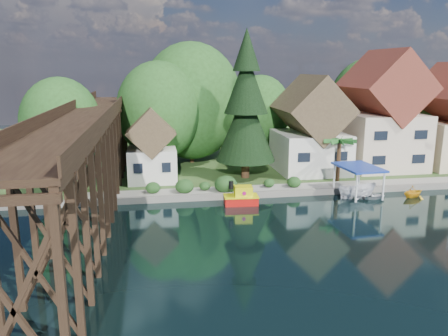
{
  "coord_description": "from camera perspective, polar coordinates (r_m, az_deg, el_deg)",
  "views": [
    {
      "loc": [
        -10.75,
        -31.33,
        12.24
      ],
      "look_at": [
        -4.67,
        6.0,
        3.54
      ],
      "focal_mm": 35.0,
      "sensor_mm": 36.0,
      "label": 1
    }
  ],
  "objects": [
    {
      "name": "bank",
      "position": [
        67.29,
        0.09,
        2.69
      ],
      "size": [
        140.0,
        52.0,
        0.5
      ],
      "primitive_type": "cube",
      "color": "#2F471C",
      "rests_on": "ground"
    },
    {
      "name": "palm_tree",
      "position": [
        47.16,
        14.86,
        3.29
      ],
      "size": [
        4.25,
        4.25,
        4.78
      ],
      "color": "#382314",
      "rests_on": "bank"
    },
    {
      "name": "house_center",
      "position": [
        55.11,
        19.96,
        6.12
      ],
      "size": [
        8.65,
        9.18,
        13.89
      ],
      "color": "beige",
      "rests_on": "bank"
    },
    {
      "name": "shrubs",
      "position": [
        42.5,
        -0.62,
        -2.05
      ],
      "size": [
        15.76,
        2.47,
        1.7
      ],
      "color": "#143915",
      "rests_on": "bank"
    },
    {
      "name": "boat_white_a",
      "position": [
        44.21,
        18.12,
        -3.3
      ],
      "size": [
        4.08,
        3.5,
        0.71
      ],
      "primitive_type": "imported",
      "rotation": [
        0.0,
        0.0,
        1.21
      ],
      "color": "white",
      "rests_on": "ground"
    },
    {
      "name": "trestle_bridge",
      "position": [
        37.52,
        -17.14,
        1.79
      ],
      "size": [
        4.12,
        44.18,
        9.3
      ],
      "color": "black",
      "rests_on": "ground"
    },
    {
      "name": "promenade",
      "position": [
        45.48,
        12.71,
        -2.29
      ],
      "size": [
        50.0,
        2.6,
        0.06
      ],
      "primitive_type": "cube",
      "color": "gray",
      "rests_on": "bank"
    },
    {
      "name": "conifer",
      "position": [
        46.69,
        2.9,
        7.85
      ],
      "size": [
        6.4,
        6.4,
        15.77
      ],
      "color": "#382314",
      "rests_on": "bank"
    },
    {
      "name": "seawall",
      "position": [
        43.67,
        10.88,
        -3.14
      ],
      "size": [
        60.0,
        0.4,
        0.62
      ],
      "primitive_type": "cube",
      "color": "slate",
      "rests_on": "ground"
    },
    {
      "name": "boat_canopy",
      "position": [
        43.68,
        17.05,
        -2.07
      ],
      "size": [
        4.03,
        5.1,
        3.14
      ],
      "color": "white",
      "rests_on": "ground"
    },
    {
      "name": "house_left",
      "position": [
        51.05,
        11.23,
        4.71
      ],
      "size": [
        7.64,
        8.64,
        11.02
      ],
      "color": "silver",
      "rests_on": "bank"
    },
    {
      "name": "tugboat",
      "position": [
        40.06,
        2.29,
        -3.83
      ],
      "size": [
        3.22,
        1.9,
        2.27
      ],
      "color": "#BA100C",
      "rests_on": "ground"
    },
    {
      "name": "shed",
      "position": [
        46.6,
        -9.42,
        2.38
      ],
      "size": [
        5.09,
        5.4,
        7.85
      ],
      "color": "silver",
      "rests_on": "bank"
    },
    {
      "name": "ground",
      "position": [
        35.32,
        9.15,
        -7.49
      ],
      "size": [
        140.0,
        140.0,
        0.0
      ],
      "primitive_type": "plane",
      "color": "black",
      "rests_on": "ground"
    },
    {
      "name": "bg_trees",
      "position": [
        54.11,
        3.35,
        7.68
      ],
      "size": [
        49.9,
        13.3,
        10.57
      ],
      "color": "#382314",
      "rests_on": "bank"
    },
    {
      "name": "boat_yellow",
      "position": [
        46.0,
        23.49,
        -2.74
      ],
      "size": [
        2.98,
        2.76,
        1.29
      ],
      "primitive_type": "imported",
      "rotation": [
        0.0,
        0.0,
        1.88
      ],
      "color": "yellow",
      "rests_on": "ground"
    }
  ]
}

